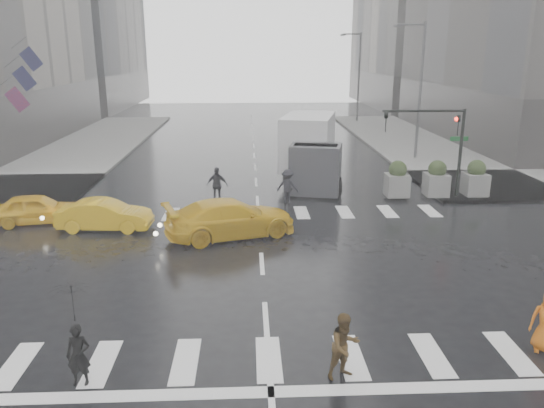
{
  "coord_description": "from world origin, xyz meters",
  "views": [
    {
      "loc": [
        -0.43,
        -17.26,
        7.17
      ],
      "look_at": [
        0.45,
        2.0,
        1.59
      ],
      "focal_mm": 35.0,
      "sensor_mm": 36.0,
      "label": 1
    }
  ],
  "objects_px": {
    "traffic_signal_pole": "(442,135)",
    "taxi_front": "(37,209)",
    "box_truck": "(310,148)",
    "pedestrian_brown": "(345,346)",
    "taxi_mid": "(105,215)"
  },
  "relations": [
    {
      "from": "traffic_signal_pole",
      "to": "taxi_front",
      "type": "bearing_deg",
      "value": -170.76
    },
    {
      "from": "pedestrian_brown",
      "to": "taxi_mid",
      "type": "bearing_deg",
      "value": 103.59
    },
    {
      "from": "pedestrian_brown",
      "to": "taxi_front",
      "type": "bearing_deg",
      "value": 110.33
    },
    {
      "from": "box_truck",
      "to": "taxi_mid",
      "type": "bearing_deg",
      "value": -126.85
    },
    {
      "from": "pedestrian_brown",
      "to": "taxi_front",
      "type": "xyz_separation_m",
      "value": [
        -11.24,
        11.79,
        -0.15
      ]
    },
    {
      "from": "taxi_front",
      "to": "taxi_mid",
      "type": "bearing_deg",
      "value": -118.47
    },
    {
      "from": "box_truck",
      "to": "pedestrian_brown",
      "type": "bearing_deg",
      "value": -80.22
    },
    {
      "from": "pedestrian_brown",
      "to": "box_truck",
      "type": "distance_m",
      "value": 18.54
    },
    {
      "from": "traffic_signal_pole",
      "to": "box_truck",
      "type": "relative_size",
      "value": 0.65
    },
    {
      "from": "traffic_signal_pole",
      "to": "taxi_front",
      "type": "relative_size",
      "value": 1.19
    },
    {
      "from": "traffic_signal_pole",
      "to": "pedestrian_brown",
      "type": "height_order",
      "value": "traffic_signal_pole"
    },
    {
      "from": "taxi_front",
      "to": "box_truck",
      "type": "distance_m",
      "value": 14.28
    },
    {
      "from": "traffic_signal_pole",
      "to": "taxi_mid",
      "type": "distance_m",
      "value": 16.14
    },
    {
      "from": "traffic_signal_pole",
      "to": "taxi_front",
      "type": "distance_m",
      "value": 18.99
    },
    {
      "from": "traffic_signal_pole",
      "to": "taxi_mid",
      "type": "bearing_deg",
      "value": -165.3
    }
  ]
}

